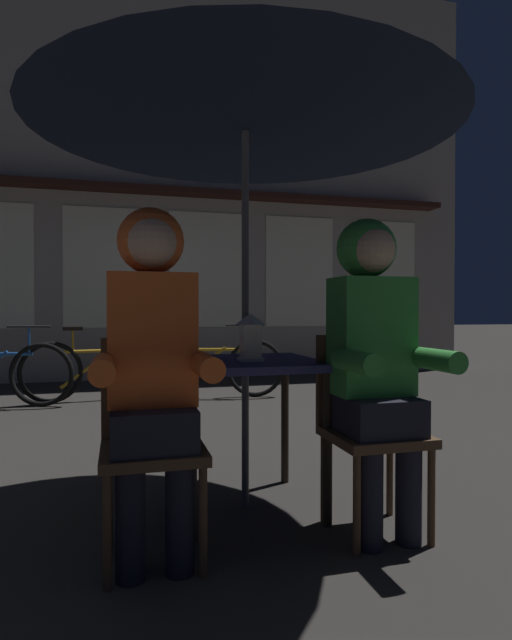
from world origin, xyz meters
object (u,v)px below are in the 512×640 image
(person_left_hooded, at_px, (152,345))
(person_right_hooded, at_px, (374,342))
(patio_umbrella, at_px, (245,93))
(bicycle_fourth, at_px, (210,367))
(chair_left, at_px, (152,432))
(chair_right, at_px, (367,420))
(lantern, at_px, (250,336))
(bicycle_third, at_px, (100,369))
(cafe_table, at_px, (245,380))

(person_left_hooded, relative_size, person_right_hooded, 1.00)
(patio_umbrella, bearing_deg, bicycle_fourth, 83.15)
(chair_left, xyz_separation_m, person_left_hooded, (-0.00, -0.06, 0.36))
(chair_right, bearing_deg, lantern, 148.13)
(lantern, bearing_deg, bicycle_fourth, 83.43)
(lantern, bearing_deg, bicycle_third, 103.17)
(chair_right, bearing_deg, patio_umbrella, 142.45)
(bicycle_fourth, bearing_deg, bicycle_third, 173.18)
(patio_umbrella, xyz_separation_m, lantern, (0.01, -0.08, -1.20))
(lantern, distance_m, chair_left, 0.68)
(chair_left, height_order, person_left_hooded, person_left_hooded)
(chair_left, distance_m, person_left_hooded, 0.36)
(person_right_hooded, bearing_deg, cafe_table, 138.43)
(person_left_hooded, xyz_separation_m, bicycle_fourth, (0.88, 3.72, -0.50))
(chair_left, relative_size, bicycle_third, 0.52)
(cafe_table, xyz_separation_m, lantern, (0.01, -0.08, 0.22))
(chair_right, xyz_separation_m, person_left_hooded, (-0.96, -0.06, 0.36))
(bicycle_third, xyz_separation_m, bicycle_fourth, (1.21, -0.14, 0.00))
(chair_left, relative_size, chair_right, 1.00)
(chair_right, height_order, bicycle_third, chair_right)
(lantern, xyz_separation_m, person_left_hooded, (-0.49, -0.35, -0.01))
(cafe_table, xyz_separation_m, bicycle_third, (-0.81, 3.44, -0.29))
(cafe_table, xyz_separation_m, person_right_hooded, (0.48, -0.43, 0.21))
(patio_umbrella, height_order, bicycle_fourth, patio_umbrella)
(bicycle_third, distance_m, bicycle_fourth, 1.22)
(cafe_table, relative_size, chair_left, 0.85)
(lantern, relative_size, person_right_hooded, 0.17)
(lantern, height_order, person_right_hooded, person_right_hooded)
(cafe_table, bearing_deg, person_right_hooded, -41.57)
(bicycle_third, relative_size, bicycle_fourth, 1.00)
(chair_right, xyz_separation_m, person_right_hooded, (0.00, -0.06, 0.36))
(chair_left, bearing_deg, chair_right, 0.00)
(lantern, distance_m, bicycle_fourth, 3.43)
(patio_umbrella, height_order, bicycle_third, patio_umbrella)
(patio_umbrella, relative_size, person_left_hooded, 1.65)
(cafe_table, height_order, patio_umbrella, patio_umbrella)
(patio_umbrella, relative_size, person_right_hooded, 1.65)
(patio_umbrella, height_order, chair_left, patio_umbrella)
(person_right_hooded, bearing_deg, bicycle_fourth, 91.31)
(chair_right, bearing_deg, bicycle_fourth, 91.33)
(chair_right, bearing_deg, chair_left, 180.00)
(patio_umbrella, height_order, person_left_hooded, patio_umbrella)
(cafe_table, height_order, bicycle_third, bicycle_third)
(chair_left, relative_size, person_right_hooded, 0.62)
(bicycle_third, bearing_deg, chair_left, -84.98)
(person_left_hooded, bearing_deg, bicycle_fourth, 76.75)
(cafe_table, relative_size, chair_right, 0.85)
(cafe_table, height_order, bicycle_fourth, bicycle_fourth)
(chair_left, distance_m, person_right_hooded, 1.03)
(chair_right, xyz_separation_m, bicycle_third, (-1.29, 3.81, -0.14))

